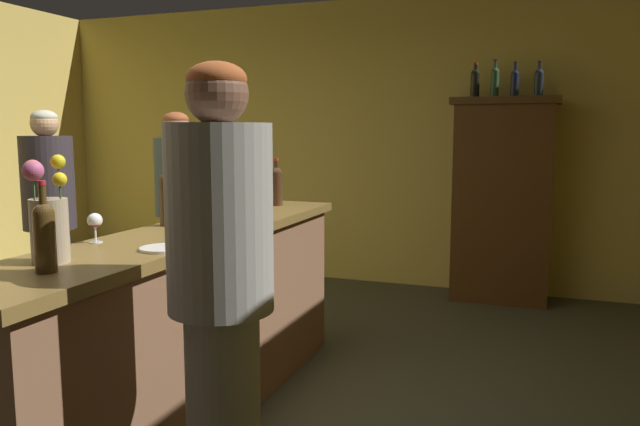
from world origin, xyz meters
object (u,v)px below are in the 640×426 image
Objects in this scene: wine_glass_mid at (95,222)px; display_bottle_midright at (539,81)px; display_cabinet at (502,197)px; wine_bottle_malbec at (276,184)px; display_bottle_left at (475,82)px; patron_by_cabinet at (178,208)px; wine_bottle_chardonnay at (237,192)px; flower_arrangement at (48,220)px; patron_in_grey at (50,217)px; wine_bottle_riesling at (167,196)px; display_bottle_midleft at (495,81)px; bartender at (221,292)px; display_bottle_center at (515,82)px; wine_bottle_rose at (45,234)px; bar_counter at (190,327)px; wine_bottle_syrah at (197,199)px; wine_glass_front at (209,209)px; cheese_plate at (164,248)px; wine_bottle_pinot at (195,195)px.

display_bottle_midright is at bearing 62.83° from wine_glass_mid.
display_cabinet is 5.70× the size of wine_bottle_malbec.
display_bottle_left reaches higher than wine_glass_mid.
wine_bottle_chardonnay is at bearing -8.75° from patron_by_cabinet.
flower_arrangement is 2.17m from patron_in_grey.
display_bottle_midleft reaches higher than wine_bottle_riesling.
wine_bottle_riesling is at bearing 97.16° from flower_arrangement.
wine_bottle_riesling is 0.20× the size of bartender.
display_cabinet is 2.83m from wine_bottle_chardonnay.
display_bottle_center is (1.37, 1.86, 0.75)m from wine_bottle_malbec.
wine_bottle_rose reaches higher than wine_bottle_malbec.
bar_counter is 8.46× the size of wine_bottle_syrah.
wine_bottle_riesling reaches higher than wine_bottle_malbec.
patron_in_grey is (-1.55, -0.37, -0.25)m from wine_bottle_malbec.
patron_by_cabinet is at bearing -147.19° from display_bottle_center.
display_cabinet is 0.99m from display_bottle_midleft.
wine_bottle_syrah reaches higher than wine_glass_front.
wine_bottle_riesling is 0.69m from cheese_plate.
display_cabinet is at bearing 62.83° from wine_bottle_riesling.
cheese_plate is at bearing -40.96° from bartender.
bar_counter is 1.76m from patron_in_grey.
display_bottle_midright is 0.18× the size of patron_in_grey.
bartender is (0.70, 0.02, -0.21)m from flower_arrangement.
wine_glass_mid is at bearing -114.55° from display_bottle_center.
display_bottle_midright is (1.61, 3.78, 0.74)m from flower_arrangement.
bartender is at bearing -54.93° from wine_bottle_syrah.
bar_counter is at bearing -55.91° from bartender.
bar_counter is 1.12m from bartender.
patron_in_grey is (-1.75, 1.19, -0.11)m from cheese_plate.
wine_glass_front is at bearing -6.72° from patron_in_grey.
wine_glass_mid is at bearing -96.67° from wine_bottle_malbec.
display_bottle_midright reaches higher than wine_bottle_malbec.
wine_bottle_syrah is at bearing -53.90° from wine_bottle_pinot.
display_bottle_midright is at bearing -0.00° from display_bottle_left.
cheese_plate is at bearing -108.78° from display_bottle_center.
display_bottle_midleft reaches higher than display_bottle_midright.
display_cabinet reaches higher than cheese_plate.
display_bottle_center is 2.96m from patron_by_cabinet.
display_bottle_center reaches higher than wine_glass_mid.
cheese_plate is 0.12× the size of patron_in_grey.
bar_counter is 3.24m from display_cabinet.
display_bottle_center is 0.19m from display_bottle_midright.
display_cabinet reaches higher than wine_bottle_malbec.
bartender is (-0.64, -3.76, 0.02)m from display_cabinet.
wine_bottle_malbec is at bearing 88.56° from flower_arrangement.
wine_bottle_riesling is 0.93m from flower_arrangement.
wine_glass_front is 3.17m from display_bottle_left.
display_cabinet is at bearing -103.99° from bartender.
wine_bottle_pinot is at bearing 113.01° from cheese_plate.
display_cabinet is 3.22m from wine_bottle_riesling.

